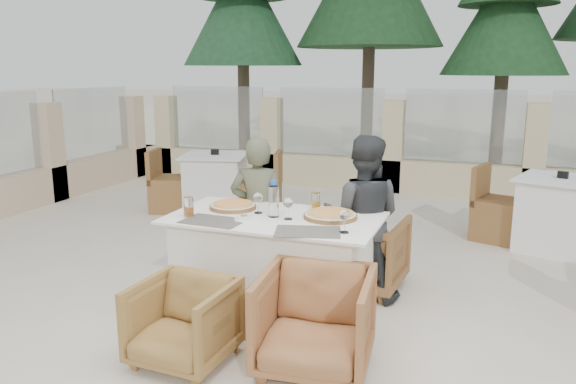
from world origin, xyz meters
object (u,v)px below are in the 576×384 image
(pizza_left, at_px, (233,206))
(water_bottle, at_px, (274,199))
(armchair_near_left, at_px, (183,322))
(olive_dish, at_px, (244,217))
(diner_right, at_px, (362,218))
(diner_left, at_px, (258,213))
(bg_table_b, at_px, (559,215))
(wine_glass_near, at_px, (288,207))
(armchair_far_right, at_px, (363,252))
(beer_glass_right, at_px, (316,202))
(armchair_far_left, at_px, (264,242))
(armchair_near_right, at_px, (315,321))
(beer_glass_left, at_px, (189,207))
(dining_table, at_px, (275,265))
(bg_table_a, at_px, (216,183))
(pizza_right, at_px, (330,215))
(wine_glass_corner, at_px, (344,220))
(wine_glass_centre, at_px, (258,202))

(pizza_left, height_order, water_bottle, water_bottle)
(armchair_near_left, bearing_deg, olive_dish, 86.02)
(armchair_near_left, distance_m, diner_right, 1.71)
(diner_left, xyz_separation_m, bg_table_b, (2.55, 1.99, -0.27))
(wine_glass_near, distance_m, armchair_far_right, 1.02)
(pizza_left, bearing_deg, beer_glass_right, 15.43)
(beer_glass_right, relative_size, bg_table_b, 0.09)
(armchair_far_left, bearing_deg, armchair_near_right, 102.40)
(beer_glass_left, relative_size, armchair_near_right, 0.21)
(dining_table, relative_size, armchair_near_right, 2.26)
(armchair_far_left, xyz_separation_m, armchair_far_right, (0.93, -0.01, 0.01))
(bg_table_a, xyz_separation_m, bg_table_b, (4.09, -0.21, 0.00))
(beer_glass_left, xyz_separation_m, olive_dish, (0.44, 0.05, -0.05))
(water_bottle, xyz_separation_m, diner_left, (-0.32, 0.45, -0.25))
(pizza_right, relative_size, diner_right, 0.30)
(armchair_near_left, distance_m, diner_left, 1.43)
(beer_glass_left, xyz_separation_m, armchair_near_right, (1.16, -0.50, -0.52))
(dining_table, distance_m, wine_glass_near, 0.49)
(water_bottle, distance_m, armchair_near_left, 1.15)
(water_bottle, distance_m, beer_glass_right, 0.39)
(armchair_far_right, xyz_separation_m, bg_table_b, (1.68, 1.70, 0.07))
(water_bottle, height_order, diner_left, diner_left)
(wine_glass_corner, xyz_separation_m, armchair_near_right, (-0.05, -0.49, -0.54))
(wine_glass_corner, bearing_deg, olive_dish, 175.87)
(wine_glass_corner, distance_m, armchair_far_left, 1.50)
(pizza_left, bearing_deg, armchair_far_right, 33.07)
(pizza_left, distance_m, beer_glass_left, 0.40)
(dining_table, bearing_deg, olive_dish, -135.14)
(beer_glass_left, bearing_deg, wine_glass_near, 14.08)
(diner_right, bearing_deg, bg_table_b, -137.15)
(beer_glass_left, distance_m, bg_table_b, 3.91)
(diner_left, relative_size, bg_table_b, 0.80)
(dining_table, xyz_separation_m, wine_glass_corner, (0.60, -0.23, 0.48))
(beer_glass_left, relative_size, armchair_far_right, 0.21)
(bg_table_a, bearing_deg, armchair_far_left, -66.52)
(pizza_right, xyz_separation_m, beer_glass_right, (-0.17, 0.19, 0.04))
(dining_table, distance_m, water_bottle, 0.53)
(wine_glass_corner, xyz_separation_m, beer_glass_right, (-0.37, 0.53, -0.02))
(dining_table, bearing_deg, pizza_right, 14.66)
(water_bottle, bearing_deg, wine_glass_centre, 159.21)
(wine_glass_corner, relative_size, armchair_far_left, 0.27)
(dining_table, distance_m, wine_glass_corner, 0.80)
(olive_dish, relative_size, armchair_near_left, 0.18)
(pizza_right, xyz_separation_m, armchair_near_right, (0.14, -0.83, -0.47))
(armchair_far_right, height_order, bg_table_a, bg_table_a)
(beer_glass_left, relative_size, diner_left, 0.11)
(dining_table, xyz_separation_m, wine_glass_near, (0.12, -0.03, 0.48))
(beer_glass_right, distance_m, armchair_near_right, 1.18)
(armchair_near_left, bearing_deg, wine_glass_centre, 86.73)
(pizza_left, xyz_separation_m, olive_dish, (0.23, -0.29, -0.00))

